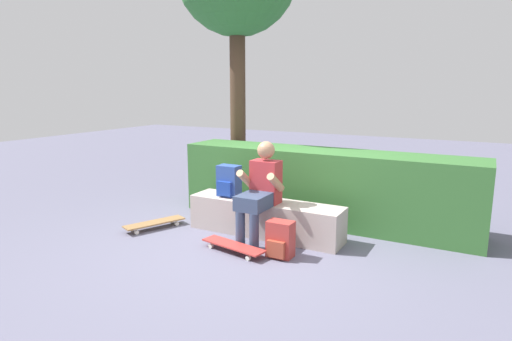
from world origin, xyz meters
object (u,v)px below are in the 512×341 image
bench_main (265,218)px  skateboard_beside_bench (155,223)px  backpack_on_bench (229,181)px  skateboard_near_person (233,246)px  backpack_on_ground (280,240)px  person_skater (260,189)px

bench_main → skateboard_beside_bench: 1.46m
skateboard_beside_bench → backpack_on_bench: size_ratio=2.04×
skateboard_near_person → backpack_on_bench: backpack_on_bench is taller
backpack_on_bench → skateboard_near_person: bearing=-54.7°
bench_main → backpack_on_bench: 0.66m
skateboard_near_person → backpack_on_ground: backpack_on_ground is taller
person_skater → skateboard_beside_bench: 1.55m
bench_main → backpack_on_ground: bench_main is taller
backpack_on_bench → backpack_on_ground: bearing=-28.8°
person_skater → skateboard_beside_bench: (-1.42, -0.27, -0.56)m
person_skater → backpack_on_ground: size_ratio=2.97×
person_skater → backpack_on_bench: person_skater is taller
person_skater → skateboard_near_person: bearing=-100.2°
bench_main → backpack_on_bench: backpack_on_bench is taller
skateboard_beside_bench → backpack_on_ground: size_ratio=2.04×
skateboard_near_person → backpack_on_ground: bearing=14.5°
skateboard_near_person → backpack_on_bench: (-0.48, 0.68, 0.55)m
backpack_on_ground → bench_main: bearing=130.3°
bench_main → skateboard_near_person: size_ratio=2.39×
bench_main → backpack_on_bench: bearing=-179.0°
person_skater → skateboard_near_person: 0.74m
bench_main → skateboard_beside_bench: (-1.37, -0.48, -0.14)m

